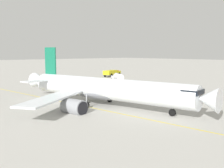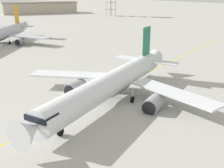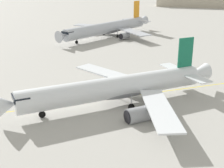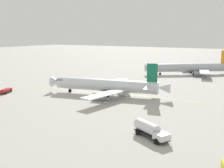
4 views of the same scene
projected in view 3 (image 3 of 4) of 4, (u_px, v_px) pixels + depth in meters
The scene contains 5 objects.
ground_plane at pixel (119, 93), 60.26m from camera, with size 600.00×600.00×0.00m, color #ADAAA3.
airliner_main at pixel (117, 88), 54.60m from camera, with size 34.55×39.53×10.94m.
airliner_secondary at pixel (108, 28), 110.92m from camera, with size 29.93×38.07×11.44m.
terminal_shed at pixel (195, 1), 204.98m from camera, with size 37.13×50.93×7.78m.
taxiway_centreline at pixel (95, 100), 57.01m from camera, with size 17.00×142.79×0.01m.
Camera 3 is at (54.48, -13.30, 22.16)m, focal length 50.33 mm.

